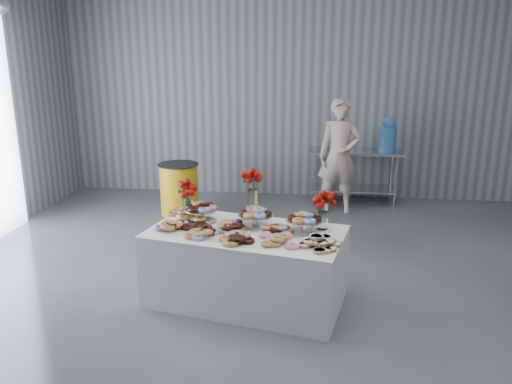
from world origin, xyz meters
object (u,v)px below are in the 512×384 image
display_table (246,266)px  person (340,156)px  water_jug (387,136)px  trash_barrel (179,189)px  prep_table (354,167)px

display_table → person: size_ratio=1.06×
water_jug → trash_barrel: size_ratio=0.69×
display_table → trash_barrel: size_ratio=2.37×
prep_table → display_table: bearing=-109.5°
water_jug → trash_barrel: (-3.24, -0.93, -0.75)m
display_table → prep_table: bearing=70.5°
prep_table → water_jug: 0.73m
water_jug → trash_barrel: 3.45m
prep_table → water_jug: bearing=-0.0°
prep_table → trash_barrel: prep_table is taller
prep_table → trash_barrel: 2.90m
water_jug → person: (-0.77, -0.49, -0.25)m
water_jug → person: 0.95m
trash_barrel → person: bearing=10.1°
display_table → trash_barrel: 3.07m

